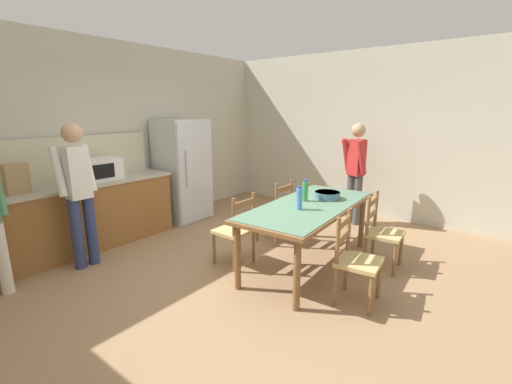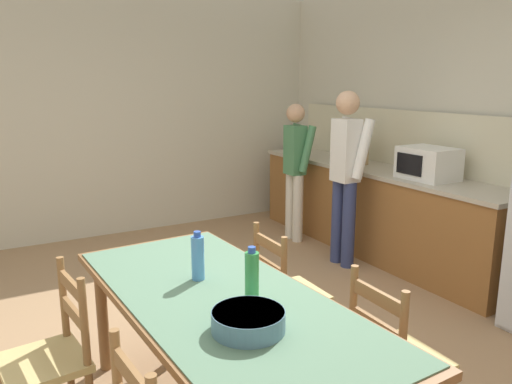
# 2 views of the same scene
# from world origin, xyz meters

# --- Properties ---
(ground_plane) EXTENTS (8.32, 8.32, 0.00)m
(ground_plane) POSITION_xyz_m (0.00, 0.00, 0.00)
(ground_plane) COLOR #9E7A56
(wall_back) EXTENTS (6.52, 0.12, 2.90)m
(wall_back) POSITION_xyz_m (0.00, 2.66, 1.45)
(wall_back) COLOR beige
(wall_back) RESTS_ON ground
(wall_left) EXTENTS (0.12, 5.20, 2.90)m
(wall_left) POSITION_xyz_m (-3.26, 0.00, 1.45)
(wall_left) COLOR beige
(wall_left) RESTS_ON ground
(kitchen_counter) EXTENTS (3.38, 0.66, 0.93)m
(kitchen_counter) POSITION_xyz_m (-1.18, 2.23, 0.47)
(kitchen_counter) COLOR brown
(kitchen_counter) RESTS_ON ground
(counter_splashback) EXTENTS (3.34, 0.03, 0.60)m
(counter_splashback) POSITION_xyz_m (-1.18, 2.54, 1.23)
(counter_splashback) COLOR beige
(counter_splashback) RESTS_ON kitchen_counter
(microwave) EXTENTS (0.50, 0.39, 0.30)m
(microwave) POSITION_xyz_m (-0.46, 2.21, 1.08)
(microwave) COLOR white
(microwave) RESTS_ON kitchen_counter
(paper_bag) EXTENTS (0.24, 0.16, 0.36)m
(paper_bag) POSITION_xyz_m (-1.47, 2.20, 1.11)
(paper_bag) COLOR tan
(paper_bag) RESTS_ON kitchen_counter
(dining_table) EXTENTS (2.15, 1.02, 0.79)m
(dining_table) POSITION_xyz_m (0.67, -0.47, 0.71)
(dining_table) COLOR brown
(dining_table) RESTS_ON ground
(bottle_near_centre) EXTENTS (0.07, 0.07, 0.27)m
(bottle_near_centre) POSITION_xyz_m (0.40, -0.49, 0.91)
(bottle_near_centre) COLOR #4C8ED6
(bottle_near_centre) RESTS_ON dining_table
(bottle_off_centre) EXTENTS (0.07, 0.07, 0.27)m
(bottle_off_centre) POSITION_xyz_m (0.77, -0.35, 0.91)
(bottle_off_centre) COLOR green
(bottle_off_centre) RESTS_ON dining_table
(serving_bowl) EXTENTS (0.32, 0.32, 0.09)m
(serving_bowl) POSITION_xyz_m (1.04, -0.52, 0.84)
(serving_bowl) COLOR slate
(serving_bowl) RESTS_ON dining_table
(chair_side_far_right) EXTENTS (0.43, 0.41, 0.91)m
(chair_side_far_right) POSITION_xyz_m (1.10, 0.30, 0.44)
(chair_side_far_right) COLOR olive
(chair_side_far_right) RESTS_ON ground
(chair_side_near_left) EXTENTS (0.46, 0.45, 0.91)m
(chair_side_near_left) POSITION_xyz_m (0.23, -1.24, 0.44)
(chair_side_near_left) COLOR olive
(chair_side_near_left) RESTS_ON ground
(chair_side_far_left) EXTENTS (0.43, 0.41, 0.91)m
(chair_side_far_left) POSITION_xyz_m (0.15, 0.25, 0.44)
(chair_side_far_left) COLOR olive
(chair_side_far_left) RESTS_ON ground
(person_at_sink) EXTENTS (0.40, 0.27, 1.59)m
(person_at_sink) POSITION_xyz_m (-1.93, 1.71, 0.89)
(person_at_sink) COLOR silver
(person_at_sink) RESTS_ON ground
(person_at_counter) EXTENTS (0.44, 0.30, 1.75)m
(person_at_counter) POSITION_xyz_m (-1.01, 1.69, 0.98)
(person_at_counter) COLOR navy
(person_at_counter) RESTS_ON ground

